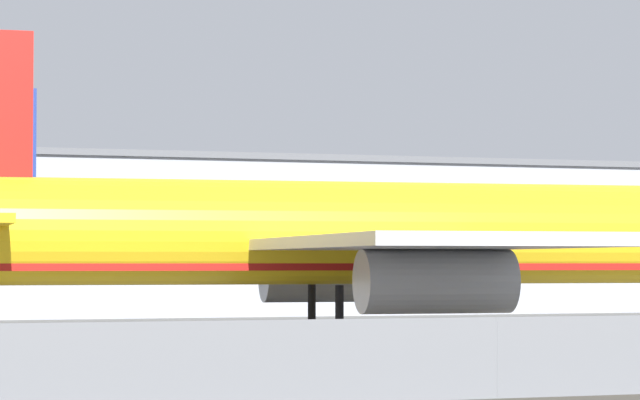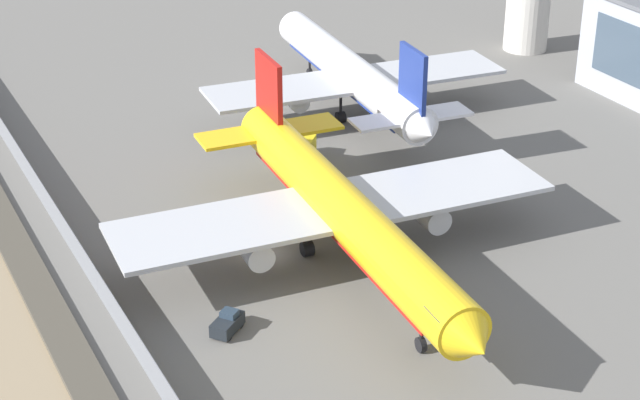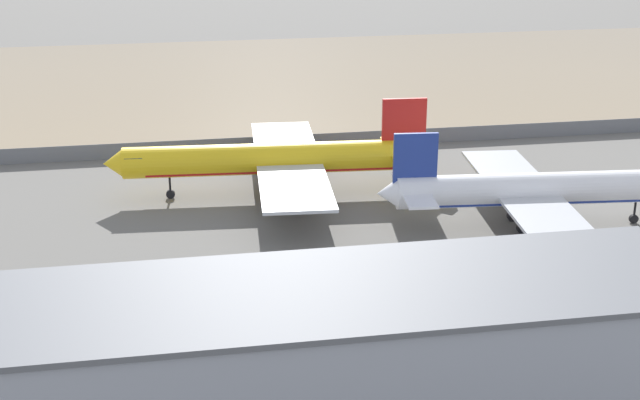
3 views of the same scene
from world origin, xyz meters
The scene contains 9 objects.
ground_plane centered at (0.00, 0.00, 0.00)m, with size 500.00×500.00×0.00m, color #66635E.
waterfront_lagoon centered at (0.00, -71.00, 0.00)m, with size 320.00×98.00×0.01m.
shoreline_seawall centered at (0.00, -20.50, 0.25)m, with size 320.00×3.00×0.50m.
perimeter_fence centered at (0.00, -16.00, 1.29)m, with size 280.00×0.10×2.58m.
cargo_jet_yellow centered at (4.21, 5.26, 5.26)m, with size 47.80×41.14×13.79m.
passenger_jet_white centered at (-26.88, 23.16, 5.03)m, with size 42.72×36.52×13.16m.
baggage_tug centered at (10.27, -8.28, 0.81)m, with size 3.26×3.49×1.80m.
ops_van centered at (-16.78, 11.50, 1.28)m, with size 5.29×5.01×2.48m.
terminal_building centered at (14.82, 61.94, 6.27)m, with size 76.68×16.19×12.52m.
Camera 3 is at (19.25, 124.96, 43.80)m, focal length 50.00 mm.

